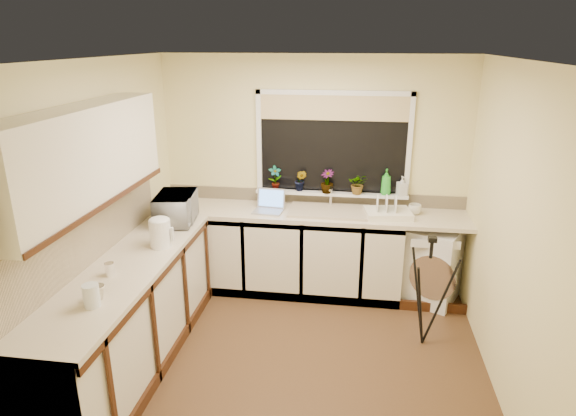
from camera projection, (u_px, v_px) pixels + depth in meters
The scene contains 34 objects.
floor at pixel (294, 355), 4.28m from camera, with size 3.20×3.20×0.00m, color #513620.
ceiling at pixel (296, 59), 3.49m from camera, with size 3.20×3.20×0.00m, color white.
wall_back at pixel (313, 173), 5.29m from camera, with size 3.20×3.20×0.00m, color beige.
wall_front at pixel (255, 326), 2.48m from camera, with size 3.20×3.20×0.00m, color beige.
wall_left at pixel (103, 212), 4.10m from camera, with size 3.00×3.00×0.00m, color beige.
wall_right at pixel (509, 233), 3.67m from camera, with size 3.00×3.00×0.00m, color beige.
base_cabinet_back at pixel (279, 251), 5.31m from camera, with size 2.55×0.60×0.86m, color silver.
base_cabinet_left at pixel (131, 318), 4.04m from camera, with size 0.54×2.40×0.86m, color silver.
worktop_back at pixel (310, 213), 5.12m from camera, with size 3.20×0.60×0.04m, color beige.
worktop_left at pixel (125, 268), 3.89m from camera, with size 0.60×2.40×0.04m, color beige.
upper_cabinet at pixel (83, 157), 3.47m from camera, with size 0.28×1.90×0.70m, color silver.
splashback_left at pixel (87, 237), 3.85m from camera, with size 0.02×2.40×0.45m, color beige.
splashback_back at pixel (313, 197), 5.36m from camera, with size 3.20×0.02×0.14m, color beige.
window_glass at pixel (333, 144), 5.14m from camera, with size 1.50×0.02×1.00m, color black.
window_blind at pixel (334, 108), 5.00m from camera, with size 1.50×0.02×0.25m, color tan.
windowsill at pixel (331, 193), 5.26m from camera, with size 1.60×0.14×0.03m, color white.
sink at pixel (329, 211), 5.08m from camera, with size 0.82×0.46×0.03m, color tan.
faucet at pixel (331, 196), 5.22m from camera, with size 0.03×0.03×0.24m, color silver.
washing_machine at pixel (429, 263), 5.11m from camera, with size 0.56×0.54×0.79m, color white.
laptop at pixel (269, 205), 5.12m from camera, with size 0.32×0.29×0.22m.
kettle at pixel (160, 234), 4.21m from camera, with size 0.18×0.18×0.24m, color white.
dish_rack at pixel (388, 214), 4.95m from camera, with size 0.44×0.33×0.07m, color white.
tripod at pixel (427, 292), 4.29m from camera, with size 0.49×0.49×1.02m, color black, non-canonical shape.
glass_jug at pixel (91, 296), 3.28m from camera, with size 0.11×0.11×0.16m, color white.
steel_jar at pixel (110, 269), 3.72m from camera, with size 0.07×0.07×0.10m, color white.
microwave at pixel (176, 208), 4.77m from camera, with size 0.51×0.34×0.28m, color silver.
plant_a at pixel (275, 178), 5.28m from camera, with size 0.14×0.09×0.26m, color #999999.
plant_b at pixel (301, 180), 5.25m from camera, with size 0.13×0.10×0.23m, color #999999.
plant_c at pixel (327, 181), 5.18m from camera, with size 0.14×0.14×0.25m, color #999999.
plant_d at pixel (358, 184), 5.15m from camera, with size 0.20×0.17×0.22m, color #999999.
soap_bottle_green at pixel (386, 182), 5.12m from camera, with size 0.10×0.10×0.27m, color green.
soap_bottle_clear at pixel (402, 186), 5.11m from camera, with size 0.09×0.09×0.20m, color #999999.
cup_back at pixel (415, 209), 5.01m from camera, with size 0.13×0.13×0.10m, color silver.
cup_left at pixel (98, 292), 3.38m from camera, with size 0.11×0.11×0.10m, color beige.
Camera 1 is at (0.47, -3.61, 2.59)m, focal length 30.98 mm.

